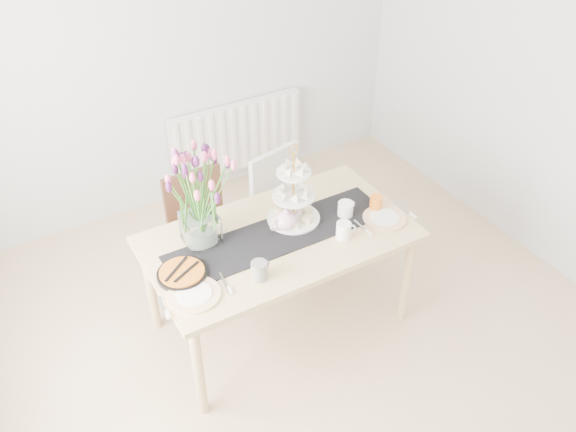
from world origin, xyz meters
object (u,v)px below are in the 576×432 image
chair_brown (202,223)px  radiator (237,136)px  tulip_vase (196,187)px  cake_stand (293,202)px  dining_table (279,245)px  plate_right (384,218)px  mug_white (343,230)px  cream_jug (345,209)px  mug_grey (259,271)px  plate_left (194,295)px  teapot (286,220)px  mug_orange (376,203)px  tart_tin (182,273)px  chair_white (285,201)px

chair_brown → radiator: bearing=51.1°
chair_brown → tulip_vase: (-0.19, -0.48, 0.65)m
cake_stand → dining_table: bearing=-149.8°
radiator → plate_right: plate_right is taller
dining_table → plate_right: bearing=-16.5°
tulip_vase → mug_white: tulip_vase is taller
cake_stand → mug_white: cake_stand is taller
cake_stand → mug_white: size_ratio=4.54×
chair_brown → cake_stand: size_ratio=1.76×
dining_table → cream_jug: bearing=-4.5°
mug_grey → plate_left: mug_grey is taller
chair_brown → teapot: 0.77m
chair_brown → mug_grey: mug_grey is taller
tulip_vase → mug_orange: 1.17m
radiator → mug_grey: bearing=-112.7°
cake_stand → tart_tin: bearing=-171.0°
dining_table → plate_right: size_ratio=5.90×
teapot → chair_brown: bearing=109.8°
tart_tin → plate_right: tart_tin is taller
cake_stand → plate_left: (-0.80, -0.30, -0.13)m
dining_table → cake_stand: size_ratio=3.32×
plate_left → dining_table: bearing=18.5°
cake_stand → cream_jug: bearing=-22.3°
tulip_vase → cake_stand: size_ratio=1.47×
dining_table → tulip_vase: 0.66m
radiator → dining_table: bearing=-107.8°
dining_table → cake_stand: bearing=30.2°
tulip_vase → plate_right: 1.20m
mug_orange → plate_right: bearing=-136.1°
mug_orange → chair_white: bearing=75.0°
chair_white → mug_white: size_ratio=8.25×
tart_tin → mug_white: mug_white is taller
tulip_vase → tart_tin: 0.49m
tart_tin → plate_left: 0.18m
radiator → mug_grey: size_ratio=10.96×
teapot → radiator: bearing=68.5°
cake_stand → teapot: (-0.09, -0.06, -0.07)m
tulip_vase → tart_tin: bearing=-134.1°
chair_brown → cream_jug: 1.03m
chair_white → plate_right: (0.27, -0.77, 0.25)m
tulip_vase → teapot: tulip_vase is taller
radiator → mug_white: size_ratio=11.31×
chair_white → cake_stand: (-0.22, -0.49, 0.38)m
tulip_vase → tart_tin: size_ratio=2.51×
dining_table → tart_tin: bearing=-176.6°
radiator → teapot: bearing=-106.0°
dining_table → mug_white: 0.40m
chair_brown → mug_orange: size_ratio=8.73×
dining_table → chair_brown: chair_brown is taller
dining_table → teapot: bearing=25.9°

